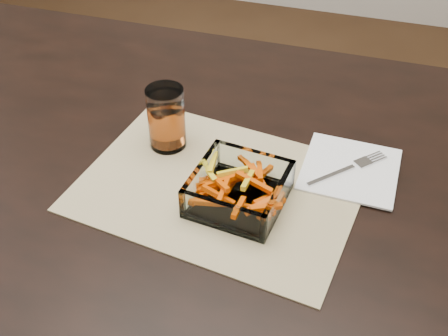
{
  "coord_description": "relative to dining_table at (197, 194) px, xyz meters",
  "views": [
    {
      "loc": [
        0.27,
        -0.71,
        1.39
      ],
      "look_at": [
        0.07,
        -0.05,
        0.78
      ],
      "focal_mm": 45.0,
      "sensor_mm": 36.0,
      "label": 1
    }
  ],
  "objects": [
    {
      "name": "napkin",
      "position": [
        0.27,
        0.04,
        0.09
      ],
      "size": [
        0.16,
        0.16,
        0.0
      ],
      "primitive_type": "cube",
      "rotation": [
        0.0,
        0.0,
        -0.03
      ],
      "color": "white",
      "rests_on": "placemat"
    },
    {
      "name": "placemat",
      "position": [
        0.06,
        -0.06,
        0.09
      ],
      "size": [
        0.49,
        0.39,
        0.0
      ],
      "primitive_type": "cube",
      "rotation": [
        0.0,
        0.0,
        -0.13
      ],
      "color": "tan",
      "rests_on": "dining_table"
    },
    {
      "name": "fork",
      "position": [
        0.26,
        0.04,
        0.1
      ],
      "size": [
        0.12,
        0.13,
        0.0
      ],
      "rotation": [
        0.0,
        0.0,
        -0.76
      ],
      "color": "silver",
      "rests_on": "napkin"
    },
    {
      "name": "dining_table",
      "position": [
        0.0,
        0.0,
        0.0
      ],
      "size": [
        1.6,
        0.9,
        0.75
      ],
      "color": "black",
      "rests_on": "ground"
    },
    {
      "name": "tumbler",
      "position": [
        -0.06,
        0.02,
        0.14
      ],
      "size": [
        0.07,
        0.07,
        0.12
      ],
      "color": "white",
      "rests_on": "placemat"
    },
    {
      "name": "glass_bowl",
      "position": [
        0.1,
        -0.09,
        0.11
      ],
      "size": [
        0.16,
        0.16,
        0.06
      ],
      "rotation": [
        0.0,
        0.0,
        -0.11
      ],
      "color": "white",
      "rests_on": "placemat"
    }
  ]
}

